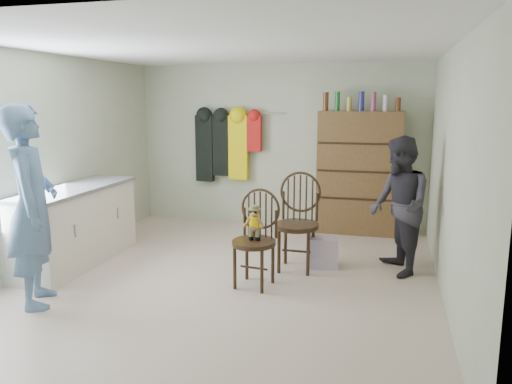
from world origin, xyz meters
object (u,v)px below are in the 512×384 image
(chair_front, at_px, (256,232))
(chair_far, at_px, (298,218))
(counter, at_px, (76,225))
(dresser, at_px, (359,172))

(chair_front, height_order, chair_far, chair_far)
(counter, distance_m, chair_far, 2.67)
(counter, relative_size, chair_front, 1.80)
(counter, bearing_deg, dresser, 35.69)
(chair_front, xyz_separation_m, dresser, (0.91, 2.44, 0.33))
(chair_front, bearing_deg, counter, -175.89)
(chair_far, height_order, dresser, dresser)
(counter, height_order, chair_far, chair_far)
(chair_far, bearing_deg, chair_front, -116.24)
(chair_far, bearing_deg, counter, -168.12)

